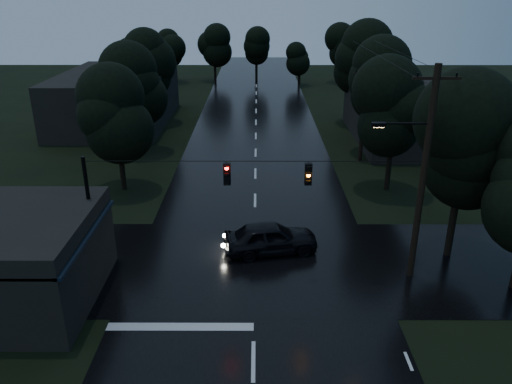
{
  "coord_description": "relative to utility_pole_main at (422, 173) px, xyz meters",
  "views": [
    {
      "loc": [
        0.14,
        -9.68,
        12.91
      ],
      "look_at": [
        0.07,
        14.83,
        2.75
      ],
      "focal_mm": 35.0,
      "sensor_mm": 36.0,
      "label": 1
    }
  ],
  "objects": [
    {
      "name": "tree_right_b",
      "position": [
        2.19,
        19.0,
        0.74
      ],
      "size": [
        4.48,
        4.48,
        9.44
      ],
      "color": "black",
      "rests_on": "ground"
    },
    {
      "name": "tree_right_a",
      "position": [
        1.59,
        11.0,
        0.36
      ],
      "size": [
        4.2,
        4.2,
        8.85
      ],
      "color": "black",
      "rests_on": "ground"
    },
    {
      "name": "tree_left_a",
      "position": [
        -16.41,
        11.0,
        -0.02
      ],
      "size": [
        3.92,
        3.92,
        8.26
      ],
      "color": "black",
      "rests_on": "ground"
    },
    {
      "name": "tree_corner_near",
      "position": [
        2.59,
        2.0,
        0.74
      ],
      "size": [
        4.48,
        4.48,
        9.44
      ],
      "color": "black",
      "rests_on": "ground"
    },
    {
      "name": "building_far_left",
      "position": [
        -21.41,
        29.0,
        -2.76
      ],
      "size": [
        10.0,
        16.0,
        5.0
      ],
      "primitive_type": "cube",
      "color": "black",
      "rests_on": "ground"
    },
    {
      "name": "cross_street",
      "position": [
        -7.41,
        1.0,
        -5.26
      ],
      "size": [
        60.0,
        9.0,
        0.02
      ],
      "primitive_type": "cube",
      "color": "black",
      "rests_on": "ground"
    },
    {
      "name": "tree_left_c",
      "position": [
        -17.61,
        29.0,
        0.74
      ],
      "size": [
        4.48,
        4.48,
        9.44
      ],
      "color": "black",
      "rests_on": "ground"
    },
    {
      "name": "utility_pole_main",
      "position": [
        0.0,
        0.0,
        0.0
      ],
      "size": [
        3.5,
        0.3,
        10.0
      ],
      "color": "black",
      "rests_on": "ground"
    },
    {
      "name": "car",
      "position": [
        -6.56,
        2.29,
        -4.44
      ],
      "size": [
        5.12,
        2.83,
        1.65
      ],
      "primitive_type": "imported",
      "rotation": [
        0.0,
        0.0,
        1.76
      ],
      "color": "black",
      "rests_on": "ground"
    },
    {
      "name": "span_signals",
      "position": [
        -6.85,
        -0.01,
        -0.01
      ],
      "size": [
        15.0,
        0.37,
        1.12
      ],
      "color": "black",
      "rests_on": "ground"
    },
    {
      "name": "utility_pole_far",
      "position": [
        0.89,
        17.0,
        -1.38
      ],
      "size": [
        2.0,
        0.3,
        7.5
      ],
      "color": "black",
      "rests_on": "ground"
    },
    {
      "name": "anchor_pole_left",
      "position": [
        -14.91,
        0.0,
        -2.26
      ],
      "size": [
        0.18,
        0.18,
        6.0
      ],
      "primitive_type": "cylinder",
      "color": "black",
      "rests_on": "ground"
    },
    {
      "name": "building_far_right",
      "position": [
        6.59,
        23.0,
        -3.06
      ],
      "size": [
        10.0,
        14.0,
        4.4
      ],
      "primitive_type": "cube",
      "color": "black",
      "rests_on": "ground"
    },
    {
      "name": "tree_right_c",
      "position": [
        2.79,
        29.0,
        1.11
      ],
      "size": [
        4.76,
        4.76,
        10.03
      ],
      "color": "black",
      "rests_on": "ground"
    },
    {
      "name": "tree_left_b",
      "position": [
        -17.01,
        19.0,
        0.36
      ],
      "size": [
        4.2,
        4.2,
        8.85
      ],
      "color": "black",
      "rests_on": "ground"
    },
    {
      "name": "main_road",
      "position": [
        -7.41,
        19.0,
        -5.26
      ],
      "size": [
        12.0,
        120.0,
        0.02
      ],
      "primitive_type": "cube",
      "color": "black",
      "rests_on": "ground"
    }
  ]
}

